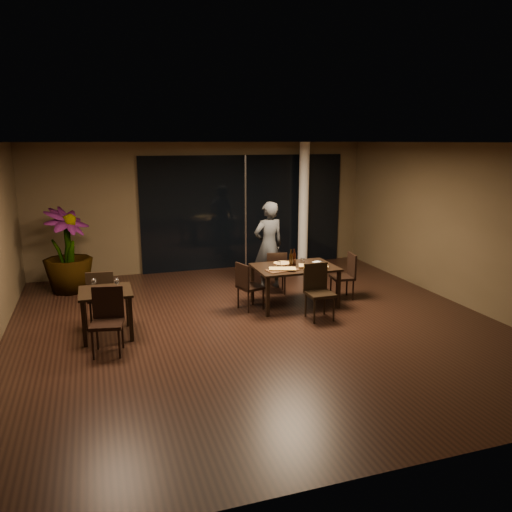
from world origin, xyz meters
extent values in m
plane|color=black|center=(0.00, 0.00, 0.00)|extent=(8.00, 8.00, 0.00)
cube|color=#463925|center=(0.00, 4.05, 1.50)|extent=(8.00, 0.10, 3.00)
cube|color=#463925|center=(0.00, -4.05, 1.50)|extent=(8.00, 0.10, 3.00)
cube|color=#463925|center=(4.05, 0.00, 1.50)|extent=(0.10, 8.00, 3.00)
cube|color=silver|center=(0.00, 0.00, 3.02)|extent=(8.00, 8.00, 0.04)
cube|color=black|center=(1.00, 3.96, 1.35)|extent=(5.00, 0.06, 2.70)
cylinder|color=white|center=(2.40, 3.65, 1.50)|extent=(0.24, 0.24, 3.00)
cube|color=black|center=(1.00, 0.80, 0.73)|extent=(1.50, 1.00, 0.04)
cube|color=black|center=(0.31, 0.36, 0.35)|extent=(0.06, 0.06, 0.71)
cube|color=black|center=(1.69, 0.36, 0.35)|extent=(0.06, 0.06, 0.71)
cube|color=black|center=(0.31, 1.24, 0.35)|extent=(0.06, 0.06, 0.71)
cube|color=black|center=(1.69, 1.24, 0.35)|extent=(0.06, 0.06, 0.71)
cube|color=black|center=(-2.40, 0.30, 0.73)|extent=(0.80, 0.80, 0.04)
cube|color=black|center=(-2.74, -0.04, 0.35)|extent=(0.06, 0.06, 0.71)
cube|color=black|center=(-2.06, -0.04, 0.35)|extent=(0.06, 0.06, 0.71)
cube|color=black|center=(-2.74, 0.64, 0.35)|extent=(0.06, 0.06, 0.71)
cube|color=black|center=(-2.06, 0.64, 0.35)|extent=(0.06, 0.06, 0.71)
cube|color=black|center=(0.94, 1.65, 0.41)|extent=(0.49, 0.49, 0.05)
cylinder|color=black|center=(1.14, 1.77, 0.21)|extent=(0.03, 0.03, 0.41)
cylinder|color=black|center=(0.82, 1.85, 0.21)|extent=(0.03, 0.03, 0.41)
cylinder|color=black|center=(1.06, 1.45, 0.21)|extent=(0.03, 0.03, 0.41)
cylinder|color=black|center=(0.74, 1.53, 0.21)|extent=(0.03, 0.03, 0.41)
cube|color=black|center=(0.90, 1.47, 0.64)|extent=(0.40, 0.13, 0.46)
cube|color=black|center=(1.12, -0.05, 0.45)|extent=(0.44, 0.44, 0.05)
cylinder|color=black|center=(0.94, -0.23, 0.23)|extent=(0.04, 0.04, 0.45)
cylinder|color=black|center=(1.30, -0.23, 0.23)|extent=(0.04, 0.04, 0.45)
cylinder|color=black|center=(0.94, 0.13, 0.23)|extent=(0.04, 0.04, 0.45)
cylinder|color=black|center=(1.30, 0.13, 0.23)|extent=(0.04, 0.04, 0.45)
cube|color=black|center=(1.12, 0.15, 0.70)|extent=(0.44, 0.04, 0.50)
cube|color=black|center=(0.15, 0.84, 0.42)|extent=(0.51, 0.51, 0.05)
cylinder|color=black|center=(0.36, 0.73, 0.21)|extent=(0.03, 0.03, 0.42)
cylinder|color=black|center=(0.26, 1.05, 0.21)|extent=(0.03, 0.03, 0.42)
cylinder|color=black|center=(0.04, 0.63, 0.21)|extent=(0.03, 0.03, 0.42)
cylinder|color=black|center=(-0.06, 0.95, 0.21)|extent=(0.03, 0.03, 0.42)
cube|color=black|center=(-0.03, 0.78, 0.65)|extent=(0.16, 0.40, 0.46)
cube|color=black|center=(2.04, 0.89, 0.42)|extent=(0.46, 0.46, 0.05)
cylinder|color=black|center=(1.90, 1.08, 0.21)|extent=(0.03, 0.03, 0.42)
cylinder|color=black|center=(1.85, 0.74, 0.21)|extent=(0.03, 0.03, 0.42)
cylinder|color=black|center=(2.23, 1.03, 0.21)|extent=(0.03, 0.03, 0.42)
cylinder|color=black|center=(2.19, 0.70, 0.21)|extent=(0.03, 0.03, 0.42)
cube|color=black|center=(2.23, 0.86, 0.66)|extent=(0.09, 0.41, 0.47)
cube|color=black|center=(-2.45, 0.92, 0.45)|extent=(0.48, 0.48, 0.05)
cylinder|color=black|center=(-2.25, 1.08, 0.22)|extent=(0.04, 0.04, 0.45)
cylinder|color=black|center=(-2.61, 1.12, 0.22)|extent=(0.04, 0.04, 0.45)
cylinder|color=black|center=(-2.29, 0.72, 0.22)|extent=(0.04, 0.04, 0.45)
cylinder|color=black|center=(-2.65, 0.76, 0.22)|extent=(0.04, 0.04, 0.45)
cube|color=black|center=(-2.47, 0.72, 0.70)|extent=(0.44, 0.09, 0.50)
cube|color=black|center=(-2.42, -0.42, 0.46)|extent=(0.52, 0.52, 0.05)
cylinder|color=black|center=(-2.63, -0.56, 0.23)|extent=(0.04, 0.04, 0.46)
cylinder|color=black|center=(-2.27, -0.63, 0.23)|extent=(0.04, 0.04, 0.46)
cylinder|color=black|center=(-2.56, -0.20, 0.23)|extent=(0.04, 0.04, 0.46)
cylinder|color=black|center=(-2.20, -0.27, 0.23)|extent=(0.04, 0.04, 0.46)
cube|color=black|center=(-2.38, -0.22, 0.71)|extent=(0.45, 0.12, 0.51)
imported|color=#2B2D30|center=(0.91, 2.00, 0.91)|extent=(0.68, 0.51, 1.82)
imported|color=#204918|center=(-3.05, 3.03, 0.86)|extent=(1.32, 1.32, 1.72)
cube|color=#412614|center=(0.67, 0.59, 0.76)|extent=(0.61, 0.38, 0.01)
cube|color=#463016|center=(1.30, 0.62, 0.76)|extent=(0.60, 0.45, 0.01)
cylinder|color=red|center=(0.85, 1.06, 0.76)|extent=(0.32, 0.32, 0.01)
cylinder|color=white|center=(0.72, 0.91, 0.79)|extent=(0.07, 0.07, 0.09)
cylinder|color=white|center=(1.23, 0.96, 0.80)|extent=(0.08, 0.08, 0.10)
cube|color=silver|center=(1.50, 0.69, 0.76)|extent=(0.19, 0.13, 0.01)
cube|color=white|center=(1.53, 0.96, 0.76)|extent=(0.20, 0.14, 0.01)
cube|color=white|center=(-2.30, 0.14, 0.76)|extent=(0.20, 0.15, 0.01)
camera|label=1|loc=(-2.49, -7.50, 3.03)|focal=35.00mm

